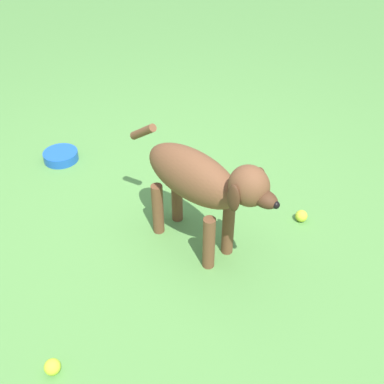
# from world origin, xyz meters

# --- Properties ---
(ground) EXTENTS (14.00, 14.00, 0.00)m
(ground) POSITION_xyz_m (0.00, 0.00, 0.00)
(ground) COLOR #548C42
(dog) EXTENTS (0.92, 0.25, 0.62)m
(dog) POSITION_xyz_m (0.21, 0.04, 0.41)
(dog) COLOR brown
(dog) RESTS_ON ground
(tennis_ball_0) EXTENTS (0.07, 0.07, 0.07)m
(tennis_ball_0) POSITION_xyz_m (0.51, 0.55, 0.03)
(tennis_ball_0) COLOR #C3D732
(tennis_ball_0) RESTS_ON ground
(tennis_ball_1) EXTENTS (0.07, 0.07, 0.07)m
(tennis_ball_1) POSITION_xyz_m (0.23, -0.88, 0.03)
(tennis_ball_1) COLOR #C3E131
(tennis_ball_1) RESTS_ON ground
(water_bowl) EXTENTS (0.22, 0.22, 0.06)m
(water_bowl) POSITION_xyz_m (-0.98, 0.07, 0.03)
(water_bowl) COLOR blue
(water_bowl) RESTS_ON ground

